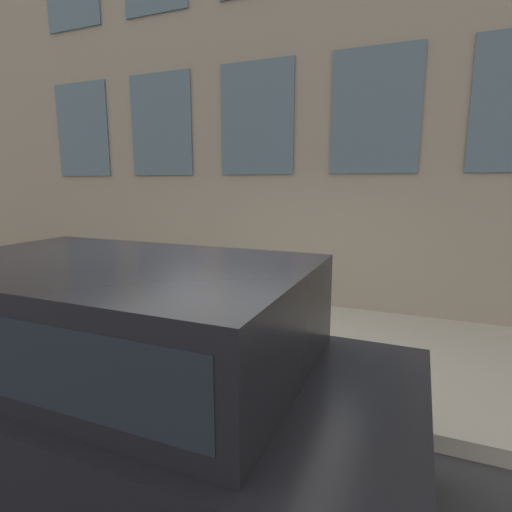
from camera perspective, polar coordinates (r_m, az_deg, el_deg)
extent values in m
plane|color=#2D2D30|center=(4.36, -4.29, -20.31)|extent=(80.00, 80.00, 0.00)
cube|color=#A8A093|center=(5.64, 3.12, -11.96)|extent=(3.18, 60.00, 0.16)
cube|color=gray|center=(7.03, 8.51, 22.25)|extent=(0.30, 40.00, 7.36)
cube|color=#4C6070|center=(6.62, 16.64, 19.25)|extent=(0.03, 1.32, 1.84)
cube|color=#4C6070|center=(7.10, 0.06, 19.03)|extent=(0.03, 1.32, 1.84)
cube|color=#4C6070|center=(8.03, -13.43, 17.75)|extent=(0.03, 1.32, 1.84)
cube|color=#4C6070|center=(9.27, -23.56, 16.17)|extent=(0.03, 1.32, 1.84)
cylinder|color=#2D7260|center=(4.75, 1.67, -15.04)|extent=(0.30, 0.30, 0.04)
cylinder|color=#2D7260|center=(4.64, 1.69, -11.98)|extent=(0.22, 0.22, 0.59)
sphere|color=#2C5D50|center=(4.54, 1.71, -8.54)|extent=(0.23, 0.23, 0.23)
cylinder|color=black|center=(4.51, 1.72, -7.71)|extent=(0.08, 0.08, 0.09)
cylinder|color=#2D7260|center=(4.56, 3.62, -11.43)|extent=(0.09, 0.10, 0.09)
cylinder|color=#2D7260|center=(4.67, -0.18, -10.90)|extent=(0.09, 0.10, 0.09)
cylinder|color=#998466|center=(4.96, -1.85, -10.56)|extent=(0.08, 0.08, 0.58)
cylinder|color=#998466|center=(5.06, -1.28, -10.12)|extent=(0.08, 0.08, 0.58)
cube|color=yellow|center=(4.85, -1.59, -4.77)|extent=(0.16, 0.11, 0.43)
cylinder|color=yellow|center=(4.75, -2.14, -4.96)|extent=(0.07, 0.07, 0.41)
cylinder|color=yellow|center=(4.95, -1.06, -4.33)|extent=(0.07, 0.07, 0.41)
sphere|color=brown|center=(4.78, -1.61, -1.16)|extent=(0.19, 0.19, 0.19)
cylinder|color=black|center=(4.94, -25.38, -12.89)|extent=(0.24, 0.71, 0.71)
cylinder|color=black|center=(3.59, 8.26, -21.08)|extent=(0.24, 0.71, 0.71)
cube|color=black|center=(3.37, -20.35, -17.76)|extent=(1.94, 4.44, 0.63)
cube|color=black|center=(3.04, -19.59, -7.16)|extent=(1.70, 2.76, 0.70)
cube|color=#1E232D|center=(3.04, -19.59, -7.16)|extent=(1.71, 2.53, 0.45)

